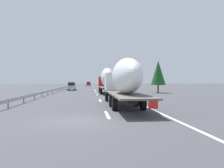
# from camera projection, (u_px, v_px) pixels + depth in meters

# --- Properties ---
(ground_plane) EXTENTS (260.00, 260.00, 0.00)m
(ground_plane) POSITION_uv_depth(u_px,v_px,m) (87.00, 90.00, 51.62)
(ground_plane) COLOR #424247
(lane_stripe_0) EXTENTS (3.20, 0.20, 0.01)m
(lane_stripe_0) POSITION_uv_depth(u_px,v_px,m) (107.00, 115.00, 14.00)
(lane_stripe_0) COLOR white
(lane_stripe_0) RESTS_ON ground_plane
(lane_stripe_1) EXTENTS (3.20, 0.20, 0.01)m
(lane_stripe_1) POSITION_uv_depth(u_px,v_px,m) (100.00, 101.00, 24.15)
(lane_stripe_1) COLOR white
(lane_stripe_1) RESTS_ON ground_plane
(lane_stripe_2) EXTENTS (3.20, 0.20, 0.01)m
(lane_stripe_2) POSITION_uv_depth(u_px,v_px,m) (97.00, 95.00, 34.89)
(lane_stripe_2) COLOR white
(lane_stripe_2) RESTS_ON ground_plane
(lane_stripe_3) EXTENTS (3.20, 0.20, 0.01)m
(lane_stripe_3) POSITION_uv_depth(u_px,v_px,m) (96.00, 92.00, 42.22)
(lane_stripe_3) COLOR white
(lane_stripe_3) RESTS_ON ground_plane
(lane_stripe_4) EXTENTS (3.20, 0.20, 0.01)m
(lane_stripe_4) POSITION_uv_depth(u_px,v_px,m) (95.00, 91.00, 50.01)
(lane_stripe_4) COLOR white
(lane_stripe_4) RESTS_ON ground_plane
(lane_stripe_5) EXTENTS (3.20, 0.20, 0.01)m
(lane_stripe_5) POSITION_uv_depth(u_px,v_px,m) (95.00, 90.00, 53.91)
(lane_stripe_5) COLOR white
(lane_stripe_5) RESTS_ON ground_plane
(lane_stripe_6) EXTENTS (3.20, 0.20, 0.01)m
(lane_stripe_6) POSITION_uv_depth(u_px,v_px,m) (93.00, 87.00, 77.32)
(lane_stripe_6) COLOR white
(lane_stripe_6) RESTS_ON ground_plane
(lane_stripe_7) EXTENTS (3.20, 0.20, 0.01)m
(lane_stripe_7) POSITION_uv_depth(u_px,v_px,m) (93.00, 86.00, 87.63)
(lane_stripe_7) COLOR white
(lane_stripe_7) RESTS_ON ground_plane
(lane_stripe_8) EXTENTS (3.20, 0.20, 0.01)m
(lane_stripe_8) POSITION_uv_depth(u_px,v_px,m) (93.00, 86.00, 93.24)
(lane_stripe_8) COLOR white
(lane_stripe_8) RESTS_ON ground_plane
(lane_stripe_9) EXTENTS (3.20, 0.20, 0.01)m
(lane_stripe_9) POSITION_uv_depth(u_px,v_px,m) (93.00, 86.00, 90.90)
(lane_stripe_9) COLOR white
(lane_stripe_9) RESTS_ON ground_plane
(edge_line_right) EXTENTS (110.00, 0.20, 0.01)m
(edge_line_right) POSITION_uv_depth(u_px,v_px,m) (108.00, 89.00, 57.15)
(edge_line_right) COLOR white
(edge_line_right) RESTS_ON ground_plane
(truck_lead) EXTENTS (12.49, 2.55, 4.44)m
(truck_lead) POSITION_uv_depth(u_px,v_px,m) (107.00, 80.00, 37.75)
(truck_lead) COLOR #B21919
(truck_lead) RESTS_ON ground_plane
(truck_trailing) EXTENTS (14.39, 2.55, 4.04)m
(truck_trailing) POSITION_uv_depth(u_px,v_px,m) (124.00, 80.00, 18.57)
(truck_trailing) COLOR silver
(truck_trailing) RESTS_ON ground_plane
(car_red_compact) EXTENTS (4.75, 1.92, 1.86)m
(car_red_compact) POSITION_uv_depth(u_px,v_px,m) (89.00, 84.00, 95.72)
(car_red_compact) COLOR red
(car_red_compact) RESTS_ON ground_plane
(car_silver_hatch) EXTENTS (4.57, 1.74, 1.94)m
(car_silver_hatch) POSITION_uv_depth(u_px,v_px,m) (72.00, 86.00, 51.27)
(car_silver_hatch) COLOR #ADB2B7
(car_silver_hatch) RESTS_ON ground_plane
(road_sign) EXTENTS (0.10, 0.90, 3.17)m
(road_sign) POSITION_uv_depth(u_px,v_px,m) (111.00, 81.00, 61.48)
(road_sign) COLOR gray
(road_sign) RESTS_ON ground_plane
(tree_0) EXTENTS (2.51, 2.51, 6.47)m
(tree_0) POSITION_uv_depth(u_px,v_px,m) (116.00, 77.00, 91.90)
(tree_0) COLOR #472D19
(tree_0) RESTS_ON ground_plane
(tree_1) EXTENTS (2.79, 2.79, 6.11)m
(tree_1) POSITION_uv_depth(u_px,v_px,m) (158.00, 73.00, 40.18)
(tree_1) COLOR #472D19
(tree_1) RESTS_ON ground_plane
(tree_2) EXTENTS (3.61, 3.61, 6.69)m
(tree_2) POSITION_uv_depth(u_px,v_px,m) (116.00, 77.00, 95.70)
(tree_2) COLOR #472D19
(tree_2) RESTS_ON ground_plane
(tree_3) EXTENTS (3.95, 3.95, 5.41)m
(tree_3) POSITION_uv_depth(u_px,v_px,m) (120.00, 77.00, 76.57)
(tree_3) COLOR #472D19
(tree_3) RESTS_ON ground_plane
(guardrail_median) EXTENTS (94.00, 0.10, 0.76)m
(guardrail_median) POSITION_uv_depth(u_px,v_px,m) (64.00, 88.00, 53.98)
(guardrail_median) COLOR #9EA0A5
(guardrail_median) RESTS_ON ground_plane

